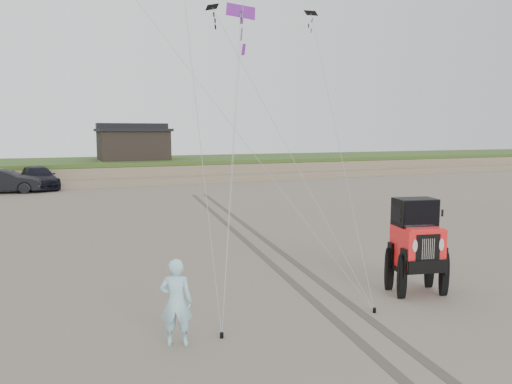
{
  "coord_description": "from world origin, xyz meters",
  "views": [
    {
      "loc": [
        -5.57,
        -9.95,
        4.31
      ],
      "look_at": [
        -0.08,
        3.0,
        2.6
      ],
      "focal_mm": 35.0,
      "sensor_mm": 36.0,
      "label": 1
    }
  ],
  "objects_px": {
    "jeep": "(417,256)",
    "man": "(176,302)",
    "truck_b": "(4,181)",
    "cabin": "(133,143)",
    "truck_c": "(38,178)"
  },
  "relations": [
    {
      "from": "truck_c",
      "to": "truck_b",
      "type": "bearing_deg",
      "value": -150.28
    },
    {
      "from": "man",
      "to": "truck_c",
      "type": "bearing_deg",
      "value": -63.19
    },
    {
      "from": "truck_b",
      "to": "cabin",
      "type": "bearing_deg",
      "value": -43.27
    },
    {
      "from": "truck_b",
      "to": "truck_c",
      "type": "relative_size",
      "value": 0.89
    },
    {
      "from": "cabin",
      "to": "jeep",
      "type": "height_order",
      "value": "cabin"
    },
    {
      "from": "cabin",
      "to": "truck_b",
      "type": "height_order",
      "value": "cabin"
    },
    {
      "from": "truck_b",
      "to": "man",
      "type": "xyz_separation_m",
      "value": [
        5.01,
        -29.49,
        0.06
      ]
    },
    {
      "from": "jeep",
      "to": "man",
      "type": "xyz_separation_m",
      "value": [
        -6.71,
        -0.71,
        -0.12
      ]
    },
    {
      "from": "truck_c",
      "to": "jeep",
      "type": "distance_m",
      "value": 32.11
    },
    {
      "from": "truck_b",
      "to": "man",
      "type": "relative_size",
      "value": 2.84
    },
    {
      "from": "cabin",
      "to": "jeep",
      "type": "bearing_deg",
      "value": -87.75
    },
    {
      "from": "truck_c",
      "to": "man",
      "type": "xyz_separation_m",
      "value": [
        2.86,
        -31.36,
        0.06
      ]
    },
    {
      "from": "cabin",
      "to": "truck_c",
      "type": "relative_size",
      "value": 1.12
    },
    {
      "from": "truck_c",
      "to": "cabin",
      "type": "bearing_deg",
      "value": 25.39
    },
    {
      "from": "truck_b",
      "to": "man",
      "type": "bearing_deg",
      "value": -161.2
    }
  ]
}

